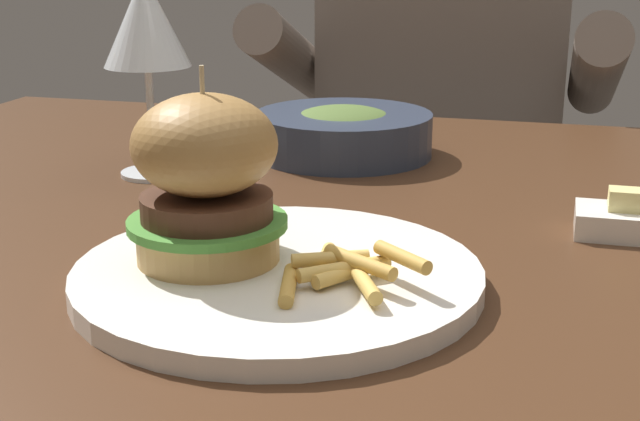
% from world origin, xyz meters
% --- Properties ---
extents(dining_table, '(1.26, 0.84, 0.74)m').
position_xyz_m(dining_table, '(0.00, 0.00, 0.65)').
color(dining_table, '#472B19').
rests_on(dining_table, ground).
extents(main_plate, '(0.26, 0.26, 0.01)m').
position_xyz_m(main_plate, '(-0.07, -0.17, 0.75)').
color(main_plate, white).
rests_on(main_plate, dining_table).
extents(burger_sandwich, '(0.10, 0.10, 0.13)m').
position_xyz_m(burger_sandwich, '(-0.12, -0.16, 0.81)').
color(burger_sandwich, tan).
rests_on(burger_sandwich, main_plate).
extents(fries_pile, '(0.09, 0.09, 0.02)m').
position_xyz_m(fries_pile, '(-0.02, -0.18, 0.76)').
color(fries_pile, gold).
rests_on(fries_pile, main_plate).
extents(wine_glass, '(0.08, 0.08, 0.19)m').
position_xyz_m(wine_glass, '(-0.27, 0.07, 0.88)').
color(wine_glass, silver).
rests_on(wine_glass, dining_table).
extents(butter_dish, '(0.07, 0.05, 0.04)m').
position_xyz_m(butter_dish, '(0.15, -0.00, 0.75)').
color(butter_dish, white).
rests_on(butter_dish, dining_table).
extents(soup_bowl, '(0.18, 0.18, 0.05)m').
position_xyz_m(soup_bowl, '(-0.11, 0.20, 0.76)').
color(soup_bowl, '#2D384C').
rests_on(soup_bowl, dining_table).
extents(diner_person, '(0.51, 0.36, 1.18)m').
position_xyz_m(diner_person, '(-0.08, 0.69, 0.56)').
color(diner_person, '#282833').
rests_on(diner_person, ground).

